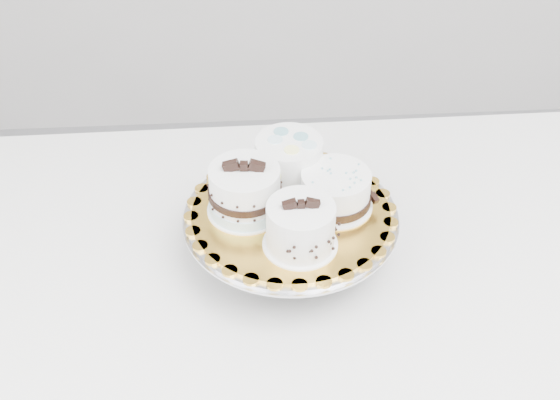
{
  "coord_description": "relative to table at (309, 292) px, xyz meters",
  "views": [
    {
      "loc": [
        -0.1,
        -0.63,
        1.57
      ],
      "look_at": [
        -0.04,
        0.21,
        0.87
      ],
      "focal_mm": 45.0,
      "sensor_mm": 36.0,
      "label": 1
    }
  ],
  "objects": [
    {
      "name": "cake_banded",
      "position": [
        -0.1,
        0.02,
        0.21
      ],
      "size": [
        0.12,
        0.12,
        0.1
      ],
      "rotation": [
        0.0,
        0.0,
        -0.09
      ],
      "color": "white",
      "rests_on": "cake_board"
    },
    {
      "name": "cake_swirl",
      "position": [
        -0.02,
        -0.06,
        0.21
      ],
      "size": [
        0.11,
        0.11,
        0.09
      ],
      "rotation": [
        0.0,
        0.0,
        0.01
      ],
      "color": "white",
      "rests_on": "cake_board"
    },
    {
      "name": "cake_board",
      "position": [
        -0.03,
        0.01,
        0.17
      ],
      "size": [
        0.41,
        0.41,
        0.0
      ],
      "primitive_type": "cylinder",
      "rotation": [
        0.0,
        0.0,
        0.39
      ],
      "color": "orange",
      "rests_on": "cake_stand"
    },
    {
      "name": "table",
      "position": [
        0.0,
        0.0,
        0.0
      ],
      "size": [
        1.23,
        0.83,
        0.75
      ],
      "rotation": [
        0.0,
        0.0,
        0.01
      ],
      "color": "white",
      "rests_on": "floor"
    },
    {
      "name": "cake_stand",
      "position": [
        -0.03,
        0.01,
        0.14
      ],
      "size": [
        0.34,
        0.34,
        0.09
      ],
      "color": "gray",
      "rests_on": "table"
    },
    {
      "name": "cake_ribbon",
      "position": [
        0.04,
        0.02,
        0.2
      ],
      "size": [
        0.14,
        0.14,
        0.07
      ],
      "rotation": [
        0.0,
        0.0,
        0.41
      ],
      "color": "white",
      "rests_on": "cake_board"
    },
    {
      "name": "cake_dots",
      "position": [
        -0.03,
        0.09,
        0.21
      ],
      "size": [
        0.13,
        0.13,
        0.08
      ],
      "rotation": [
        0.0,
        0.0,
        0.16
      ],
      "color": "white",
      "rests_on": "cake_board"
    }
  ]
}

